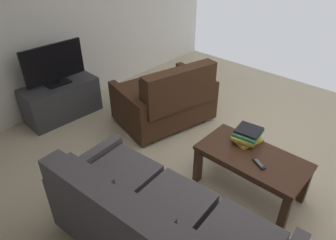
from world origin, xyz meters
name	(u,v)px	position (x,y,z in m)	size (l,w,h in m)	color
ground_plane	(242,171)	(0.00, 0.00, 0.00)	(5.68, 5.39, 0.01)	beige
wall_right	(78,13)	(2.84, 0.00, 1.27)	(0.12, 5.39, 2.53)	white
sofa_main	(158,230)	(-0.05, 1.39, 0.37)	(1.93, 0.97, 0.87)	black
loveseat_near	(166,99)	(1.31, -0.18, 0.37)	(1.11, 1.36, 0.90)	black
coffee_table	(252,161)	(-0.18, 0.21, 0.39)	(1.04, 0.55, 0.46)	#3D2316
tv_stand	(62,100)	(2.51, 0.69, 0.25)	(0.49, 1.02, 0.51)	#38383D
flat_tv	(54,64)	(2.51, 0.69, 0.79)	(0.21, 0.83, 0.54)	black
book_stack	(247,135)	(-0.01, 0.05, 0.53)	(0.28, 0.34, 0.15)	#E0CC4C
tv_remote	(259,164)	(-0.29, 0.30, 0.47)	(0.16, 0.12, 0.02)	black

